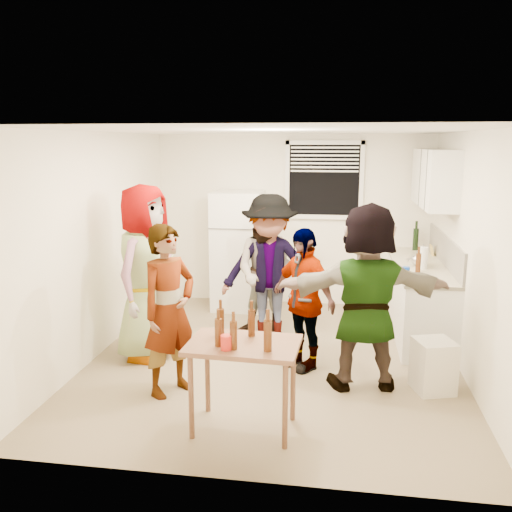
% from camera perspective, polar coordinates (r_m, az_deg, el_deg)
% --- Properties ---
extents(room, '(4.00, 4.50, 2.50)m').
position_cam_1_polar(room, '(6.19, 1.89, -10.79)').
color(room, white).
rests_on(room, ground).
extents(window, '(1.12, 0.10, 1.06)m').
position_cam_1_polar(window, '(7.90, 7.18, 7.92)').
color(window, white).
rests_on(window, room).
extents(refrigerator, '(0.70, 0.70, 1.70)m').
position_cam_1_polar(refrigerator, '(7.83, -1.89, 0.58)').
color(refrigerator, white).
rests_on(refrigerator, ground).
extents(counter_lower, '(0.60, 2.20, 0.86)m').
position_cam_1_polar(counter_lower, '(7.17, 16.70, -4.44)').
color(counter_lower, white).
rests_on(counter_lower, ground).
extents(countertop, '(0.64, 2.22, 0.04)m').
position_cam_1_polar(countertop, '(7.06, 16.92, -0.94)').
color(countertop, beige).
rests_on(countertop, counter_lower).
extents(backsplash, '(0.03, 2.20, 0.36)m').
position_cam_1_polar(backsplash, '(7.07, 19.30, 0.58)').
color(backsplash, beige).
rests_on(backsplash, countertop).
extents(upper_cabinets, '(0.34, 1.60, 0.70)m').
position_cam_1_polar(upper_cabinets, '(7.13, 18.26, 7.81)').
color(upper_cabinets, white).
rests_on(upper_cabinets, room).
extents(kettle, '(0.28, 0.26, 0.19)m').
position_cam_1_polar(kettle, '(6.94, 16.65, -0.97)').
color(kettle, silver).
rests_on(kettle, countertop).
extents(paper_towel, '(0.12, 0.12, 0.26)m').
position_cam_1_polar(paper_towel, '(6.80, 17.06, -1.25)').
color(paper_towel, white).
rests_on(paper_towel, countertop).
extents(wine_bottle, '(0.08, 0.08, 0.30)m').
position_cam_1_polar(wine_bottle, '(7.93, 16.39, 0.62)').
color(wine_bottle, black).
rests_on(wine_bottle, countertop).
extents(beer_bottle_counter, '(0.06, 0.06, 0.23)m').
position_cam_1_polar(beer_bottle_counter, '(6.57, 16.65, -1.68)').
color(beer_bottle_counter, '#47230C').
rests_on(beer_bottle_counter, countertop).
extents(blue_cup, '(0.08, 0.08, 0.11)m').
position_cam_1_polar(blue_cup, '(6.33, 15.48, -2.10)').
color(blue_cup, '#0A35A5').
rests_on(blue_cup, countertop).
extents(picture_frame, '(0.02, 0.16, 0.14)m').
position_cam_1_polar(picture_frame, '(7.62, 18.01, 0.58)').
color(picture_frame, '#DCB958').
rests_on(picture_frame, countertop).
extents(trash_bin, '(0.44, 0.44, 0.51)m').
position_cam_1_polar(trash_bin, '(5.63, 18.17, -11.00)').
color(trash_bin, silver).
rests_on(trash_bin, ground).
extents(serving_table, '(0.94, 0.65, 0.77)m').
position_cam_1_polar(serving_table, '(4.83, -1.28, -17.67)').
color(serving_table, brown).
rests_on(serving_table, ground).
extents(beer_bottle_table, '(0.07, 0.07, 0.25)m').
position_cam_1_polar(beer_bottle_table, '(4.34, 1.24, -9.95)').
color(beer_bottle_table, '#47230C').
rests_on(beer_bottle_table, serving_table).
extents(red_cup, '(0.09, 0.09, 0.12)m').
position_cam_1_polar(red_cup, '(4.37, -3.14, -9.81)').
color(red_cup, red).
rests_on(red_cup, serving_table).
extents(guest_grey, '(2.10, 1.33, 0.62)m').
position_cam_1_polar(guest_grey, '(6.38, -11.18, -10.28)').
color(guest_grey, gray).
rests_on(guest_grey, ground).
extents(guest_stripe, '(1.71, 1.40, 0.39)m').
position_cam_1_polar(guest_stripe, '(5.52, -8.85, -13.87)').
color(guest_stripe, '#141933').
rests_on(guest_stripe, ground).
extents(guest_back_left, '(1.05, 1.78, 0.63)m').
position_cam_1_polar(guest_back_left, '(6.83, 1.15, -8.55)').
color(guest_back_left, brown).
rests_on(guest_back_left, ground).
extents(guest_back_right, '(1.25, 1.85, 0.66)m').
position_cam_1_polar(guest_back_right, '(6.78, 1.39, -8.71)').
color(guest_back_right, '#434348').
rests_on(guest_back_right, ground).
extents(guest_black, '(1.70, 1.72, 0.37)m').
position_cam_1_polar(guest_black, '(6.02, 4.84, -11.47)').
color(guest_black, black).
rests_on(guest_black, ground).
extents(guest_orange, '(1.99, 2.10, 0.54)m').
position_cam_1_polar(guest_orange, '(5.67, 11.12, -13.22)').
color(guest_orange, '#BE7E3F').
rests_on(guest_orange, ground).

